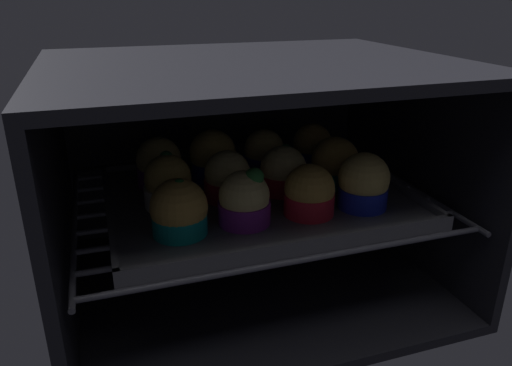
{
  "coord_description": "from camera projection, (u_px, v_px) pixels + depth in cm",
  "views": [
    {
      "loc": [
        -22.02,
        -45.27,
        45.08
      ],
      "look_at": [
        0.0,
        21.07,
        17.06
      ],
      "focal_mm": 34.26,
      "sensor_mm": 36.0,
      "label": 1
    }
  ],
  "objects": [
    {
      "name": "baking_tray",
      "position": [
        256.0,
        197.0,
        0.76
      ],
      "size": [
        44.99,
        35.9,
        2.2
      ],
      "color": "#4C4C51",
      "rests_on": "oven_rack"
    },
    {
      "name": "muffin_row1_col2",
      "position": [
        283.0,
        173.0,
        0.76
      ],
      "size": [
        7.31,
        7.31,
        7.45
      ],
      "color": "red",
      "rests_on": "baking_tray"
    },
    {
      "name": "muffin_row1_col1",
      "position": [
        227.0,
        178.0,
        0.73
      ],
      "size": [
        7.17,
        7.17,
        7.51
      ],
      "color": "red",
      "rests_on": "baking_tray"
    },
    {
      "name": "muffin_row1_col0",
      "position": [
        168.0,
        183.0,
        0.71
      ],
      "size": [
        7.17,
        7.17,
        8.15
      ],
      "color": "silver",
      "rests_on": "baking_tray"
    },
    {
      "name": "muffin_row0_col3",
      "position": [
        363.0,
        183.0,
        0.7
      ],
      "size": [
        7.42,
        7.42,
        8.2
      ],
      "color": "#1928B7",
      "rests_on": "baking_tray"
    },
    {
      "name": "muffin_row2_col2",
      "position": [
        264.0,
        154.0,
        0.84
      ],
      "size": [
        7.17,
        7.17,
        7.55
      ],
      "color": "#1928B7",
      "rests_on": "baking_tray"
    },
    {
      "name": "muffin_row2_col3",
      "position": [
        312.0,
        148.0,
        0.87
      ],
      "size": [
        7.17,
        7.17,
        7.69
      ],
      "color": "#1928B7",
      "rests_on": "baking_tray"
    },
    {
      "name": "muffin_row0_col1",
      "position": [
        245.0,
        200.0,
        0.66
      ],
      "size": [
        7.17,
        7.17,
        8.07
      ],
      "color": "#7A238C",
      "rests_on": "baking_tray"
    },
    {
      "name": "muffin_row0_col2",
      "position": [
        309.0,
        193.0,
        0.68
      ],
      "size": [
        7.17,
        7.17,
        7.32
      ],
      "color": "red",
      "rests_on": "baking_tray"
    },
    {
      "name": "muffin_row2_col0",
      "position": [
        159.0,
        164.0,
        0.79
      ],
      "size": [
        7.19,
        7.19,
        7.89
      ],
      "color": "#7A238C",
      "rests_on": "baking_tray"
    },
    {
      "name": "muffin_row2_col1",
      "position": [
        213.0,
        157.0,
        0.81
      ],
      "size": [
        7.71,
        7.71,
        8.38
      ],
      "color": "#1928B7",
      "rests_on": "baking_tray"
    },
    {
      "name": "muffin_row1_col3",
      "position": [
        335.0,
        164.0,
        0.79
      ],
      "size": [
        7.71,
        7.71,
        7.8
      ],
      "color": "#0C8C84",
      "rests_on": "baking_tray"
    },
    {
      "name": "muffin_row0_col0",
      "position": [
        179.0,
        211.0,
        0.63
      ],
      "size": [
        7.5,
        7.5,
        7.67
      ],
      "color": "#0C8C84",
      "rests_on": "baking_tray"
    },
    {
      "name": "oven_cavity",
      "position": [
        246.0,
        172.0,
        0.8
      ],
      "size": [
        59.0,
        47.0,
        37.0
      ],
      "color": "black",
      "rests_on": "ground"
    },
    {
      "name": "oven_rack",
      "position": [
        254.0,
        201.0,
        0.77
      ],
      "size": [
        54.8,
        42.0,
        0.8
      ],
      "color": "#51515B",
      "rests_on": "oven_cavity"
    }
  ]
}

